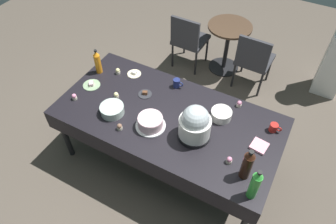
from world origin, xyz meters
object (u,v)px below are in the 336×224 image
at_px(ceramic_snack_bowl, 221,114).
at_px(round_cafe_table, 228,40).
at_px(cupcake_vanilla, 120,127).
at_px(dessert_plate_sage, 92,85).
at_px(coffee_mug_navy, 177,83).
at_px(cupcake_cocoa, 116,95).
at_px(potluck_table, 168,120).
at_px(frosted_layer_cake, 150,122).
at_px(slow_cooker, 195,124).
at_px(cupcake_mint, 229,160).
at_px(soda_bottle_lime_soda, 255,185).
at_px(glass_salad_bowl, 112,110).
at_px(coffee_mug_red, 274,128).
at_px(dessert_plate_charcoal, 145,94).
at_px(cupcake_rose, 74,97).
at_px(dessert_plate_cream, 134,74).
at_px(cupcake_berry, 239,104).
at_px(maroon_chair_right, 254,58).
at_px(cupcake_lemon, 118,71).
at_px(soda_bottle_orange_juice, 98,62).
at_px(maroon_chair_left, 189,38).
at_px(soda_bottle_cola, 247,165).

relative_size(ceramic_snack_bowl, round_cafe_table, 0.28).
xyz_separation_m(ceramic_snack_bowl, cupcake_vanilla, (-0.78, -0.59, -0.01)).
height_order(dessert_plate_sage, coffee_mug_navy, coffee_mug_navy).
distance_m(cupcake_cocoa, round_cafe_table, 1.97).
height_order(potluck_table, dessert_plate_sage, dessert_plate_sage).
relative_size(frosted_layer_cake, round_cafe_table, 0.40).
height_order(slow_cooker, cupcake_cocoa, slow_cooker).
xyz_separation_m(cupcake_mint, coffee_mug_navy, (-0.83, 0.63, 0.02)).
distance_m(ceramic_snack_bowl, soda_bottle_lime_soda, 0.84).
xyz_separation_m(glass_salad_bowl, coffee_mug_red, (1.45, 0.53, -0.00)).
distance_m(dessert_plate_charcoal, cupcake_rose, 0.72).
height_order(slow_cooker, dessert_plate_cream, slow_cooker).
xyz_separation_m(cupcake_berry, coffee_mug_red, (0.39, -0.15, 0.01)).
xyz_separation_m(ceramic_snack_bowl, cupcake_mint, (0.25, -0.45, -0.01)).
xyz_separation_m(slow_cooker, ceramic_snack_bowl, (0.13, 0.33, -0.13)).
bearing_deg(cupcake_mint, glass_salad_bowl, -179.88).
xyz_separation_m(dessert_plate_sage, cupcake_vanilla, (0.61, -0.36, 0.02)).
height_order(cupcake_rose, maroon_chair_right, maroon_chair_right).
relative_size(frosted_layer_cake, cupcake_rose, 4.24).
bearing_deg(ceramic_snack_bowl, cupcake_lemon, 177.01).
bearing_deg(soda_bottle_lime_soda, cupcake_cocoa, 165.86).
height_order(ceramic_snack_bowl, soda_bottle_orange_juice, soda_bottle_orange_juice).
relative_size(frosted_layer_cake, cupcake_cocoa, 4.24).
height_order(potluck_table, cupcake_rose, cupcake_rose).
relative_size(soda_bottle_orange_juice, coffee_mug_red, 2.57).
bearing_deg(dessert_plate_charcoal, cupcake_rose, -146.18).
bearing_deg(maroon_chair_right, ceramic_snack_bowl, -87.41).
distance_m(cupcake_rose, cupcake_cocoa, 0.43).
bearing_deg(cupcake_rose, soda_bottle_orange_juice, 94.69).
bearing_deg(slow_cooker, maroon_chair_left, 117.00).
height_order(potluck_table, slow_cooker, slow_cooker).
relative_size(cupcake_vanilla, round_cafe_table, 0.09).
bearing_deg(maroon_chair_left, glass_salad_bowl, -88.28).
relative_size(maroon_chair_right, round_cafe_table, 1.18).
bearing_deg(cupcake_rose, round_cafe_table, 66.88).
xyz_separation_m(cupcake_vanilla, soda_bottle_orange_juice, (-0.67, 0.58, 0.10)).
xyz_separation_m(frosted_layer_cake, soda_bottle_cola, (0.95, -0.09, 0.10)).
height_order(glass_salad_bowl, maroon_chair_right, maroon_chair_right).
bearing_deg(coffee_mug_red, soda_bottle_orange_juice, -177.26).
relative_size(dessert_plate_charcoal, cupcake_lemon, 2.12).
height_order(slow_cooker, round_cafe_table, slow_cooker).
xyz_separation_m(slow_cooker, soda_bottle_lime_soda, (0.65, -0.32, -0.01)).
xyz_separation_m(dessert_plate_charcoal, cupcake_cocoa, (-0.23, -0.18, 0.02)).
bearing_deg(round_cafe_table, cupcake_berry, -66.27).
xyz_separation_m(potluck_table, glass_salad_bowl, (-0.50, -0.23, 0.11)).
xyz_separation_m(cupcake_cocoa, soda_bottle_cola, (1.45, -0.25, 0.13)).
distance_m(cupcake_lemon, cupcake_berry, 1.36).
distance_m(dessert_plate_charcoal, cupcake_berry, 0.96).
distance_m(cupcake_lemon, cupcake_cocoa, 0.38).
height_order(potluck_table, soda_bottle_cola, soda_bottle_cola).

